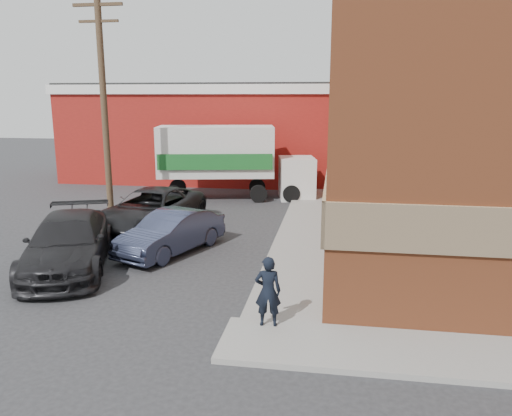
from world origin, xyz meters
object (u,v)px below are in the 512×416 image
at_px(warehouse, 210,131).
at_px(man, 268,291).
at_px(suv_b, 68,243).
at_px(box_truck, 230,157).
at_px(utility_pole, 104,100).
at_px(suv_a, 151,210).
at_px(sedan, 171,232).

relative_size(warehouse, man, 10.69).
bearing_deg(warehouse, suv_b, -89.48).
bearing_deg(box_truck, warehouse, 101.10).
distance_m(warehouse, man, 21.31).
distance_m(warehouse, utility_pole, 11.27).
bearing_deg(man, box_truck, -81.58).
bearing_deg(warehouse, utility_pole, -97.77).
xyz_separation_m(man, suv_b, (-6.20, 2.98, -0.11)).
bearing_deg(man, suv_a, -60.88).
xyz_separation_m(man, sedan, (-3.76, 4.89, -0.22)).
height_order(warehouse, suv_a, warehouse).
bearing_deg(utility_pole, box_truck, 46.42).
height_order(man, suv_a, man).
height_order(suv_a, suv_b, suv_b).
relative_size(suv_a, box_truck, 0.74).
xyz_separation_m(suv_b, box_truck, (2.52, 10.66, 1.25)).
distance_m(utility_pole, suv_b, 7.61).
distance_m(sedan, suv_a, 3.09).
height_order(suv_b, box_truck, box_truck).
relative_size(warehouse, utility_pole, 1.81).
distance_m(man, suv_b, 6.88).
distance_m(utility_pole, box_truck, 6.64).
bearing_deg(warehouse, man, -72.57).
bearing_deg(suv_a, suv_b, -92.30).
height_order(warehouse, man, warehouse).
relative_size(man, box_truck, 0.21).
bearing_deg(man, utility_pole, -56.35).
distance_m(warehouse, box_truck, 7.18).
relative_size(man, suv_a, 0.28).
bearing_deg(suv_a, man, -46.66).
bearing_deg(sedan, box_truck, 111.13).
height_order(man, suv_b, man).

